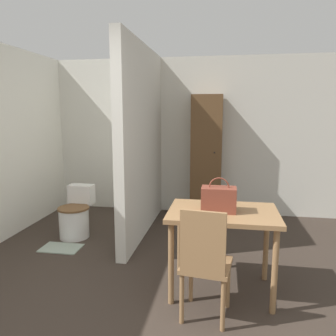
{
  "coord_description": "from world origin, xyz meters",
  "views": [
    {
      "loc": [
        0.64,
        -1.66,
        1.64
      ],
      "look_at": [
        0.07,
        1.7,
        1.06
      ],
      "focal_mm": 35.0,
      "sensor_mm": 36.0,
      "label": 1
    }
  ],
  "objects_px": {
    "toilet": "(76,216)",
    "handbag": "(219,199)",
    "wooden_cabinet": "(206,157)",
    "dining_table": "(223,222)",
    "wooden_chair": "(205,261)"
  },
  "relations": [
    {
      "from": "dining_table",
      "to": "wooden_chair",
      "type": "height_order",
      "value": "wooden_chair"
    },
    {
      "from": "wooden_chair",
      "to": "wooden_cabinet",
      "type": "distance_m",
      "value": 2.73
    },
    {
      "from": "wooden_cabinet",
      "to": "wooden_chair",
      "type": "bearing_deg",
      "value": -86.97
    },
    {
      "from": "dining_table",
      "to": "toilet",
      "type": "distance_m",
      "value": 2.24
    },
    {
      "from": "wooden_chair",
      "to": "wooden_cabinet",
      "type": "bearing_deg",
      "value": 100.28
    },
    {
      "from": "dining_table",
      "to": "toilet",
      "type": "relative_size",
      "value": 1.48
    },
    {
      "from": "handbag",
      "to": "wooden_cabinet",
      "type": "xyz_separation_m",
      "value": [
        -0.23,
        2.25,
        0.07
      ]
    },
    {
      "from": "toilet",
      "to": "handbag",
      "type": "relative_size",
      "value": 2.12
    },
    {
      "from": "dining_table",
      "to": "wooden_chair",
      "type": "relative_size",
      "value": 1.04
    },
    {
      "from": "dining_table",
      "to": "handbag",
      "type": "distance_m",
      "value": 0.22
    },
    {
      "from": "toilet",
      "to": "wooden_cabinet",
      "type": "relative_size",
      "value": 0.34
    },
    {
      "from": "wooden_chair",
      "to": "toilet",
      "type": "relative_size",
      "value": 1.43
    },
    {
      "from": "wooden_chair",
      "to": "toilet",
      "type": "xyz_separation_m",
      "value": [
        -1.8,
        1.53,
        -0.23
      ]
    },
    {
      "from": "toilet",
      "to": "handbag",
      "type": "height_order",
      "value": "handbag"
    },
    {
      "from": "wooden_chair",
      "to": "toilet",
      "type": "bearing_deg",
      "value": 146.92
    }
  ]
}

